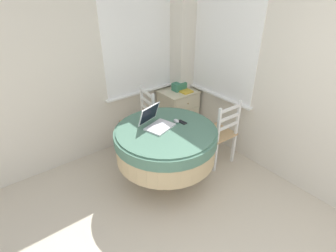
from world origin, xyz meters
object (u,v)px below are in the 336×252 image
at_px(round_dining_table, 166,141).
at_px(dining_chair_near_back_window, 140,122).
at_px(computer_mouse, 176,121).
at_px(cell_phone, 182,122).
at_px(book_on_cabinet, 185,91).
at_px(dining_chair_near_right_window, 219,134).
at_px(corner_cabinet, 178,111).
at_px(storage_box, 179,86).
at_px(laptop, 156,122).

xyz_separation_m(round_dining_table, dining_chair_near_back_window, (0.15, 0.81, -0.15)).
relative_size(computer_mouse, dining_chair_near_back_window, 0.09).
height_order(cell_phone, book_on_cabinet, cell_phone).
distance_m(cell_phone, dining_chair_near_back_window, 0.87).
xyz_separation_m(round_dining_table, dining_chair_near_right_window, (0.82, -0.11, -0.15)).
xyz_separation_m(round_dining_table, cell_phone, (0.25, 0.00, 0.17)).
xyz_separation_m(round_dining_table, corner_cabinet, (0.92, 0.88, -0.24)).
bearing_deg(storage_box, round_dining_table, -136.74).
bearing_deg(corner_cabinet, laptop, -142.09).
height_order(round_dining_table, laptop, laptop).
xyz_separation_m(laptop, book_on_cabinet, (1.03, 0.68, -0.08)).
relative_size(storage_box, book_on_cabinet, 0.90).
relative_size(laptop, corner_cabinet, 0.54).
bearing_deg(cell_phone, round_dining_table, -179.51).
relative_size(laptop, storage_box, 1.90).
bearing_deg(round_dining_table, laptop, 112.11).
bearing_deg(computer_mouse, corner_cabinet, 48.66).
height_order(laptop, corner_cabinet, laptop).
bearing_deg(computer_mouse, cell_phone, -36.83).
bearing_deg(cell_phone, laptop, 158.52).
bearing_deg(computer_mouse, dining_chair_near_right_window, -13.92).
relative_size(corner_cabinet, storage_box, 3.52).
distance_m(round_dining_table, computer_mouse, 0.27).
xyz_separation_m(dining_chair_near_right_window, storage_box, (0.13, 1.00, 0.33)).
height_order(cell_phone, storage_box, storage_box).
bearing_deg(cell_phone, computer_mouse, 143.17).
bearing_deg(computer_mouse, round_dining_table, -167.09).
bearing_deg(storage_box, computer_mouse, -131.72).
bearing_deg(book_on_cabinet, dining_chair_near_right_window, -100.24).
bearing_deg(round_dining_table, cell_phone, 0.49).
relative_size(round_dining_table, laptop, 3.04).
relative_size(computer_mouse, book_on_cabinet, 0.36).
relative_size(round_dining_table, book_on_cabinet, 5.22).
distance_m(computer_mouse, storage_box, 1.14).
bearing_deg(computer_mouse, book_on_cabinet, 43.67).
distance_m(dining_chair_near_back_window, book_on_cabinet, 0.88).
bearing_deg(dining_chair_near_right_window, laptop, 165.14).
height_order(corner_cabinet, book_on_cabinet, book_on_cabinet).
bearing_deg(corner_cabinet, book_on_cabinet, -56.37).
relative_size(dining_chair_near_right_window, book_on_cabinet, 4.07).
bearing_deg(laptop, dining_chair_near_right_window, -14.86).
height_order(laptop, cell_phone, laptop).
xyz_separation_m(corner_cabinet, storage_box, (0.03, 0.02, 0.42)).
height_order(computer_mouse, cell_phone, computer_mouse).
bearing_deg(dining_chair_near_right_window, cell_phone, 168.78).
bearing_deg(laptop, cell_phone, -21.48).
distance_m(storage_box, book_on_cabinet, 0.11).
bearing_deg(dining_chair_near_back_window, computer_mouse, -86.85).
bearing_deg(dining_chair_near_right_window, dining_chair_near_back_window, 125.94).
bearing_deg(book_on_cabinet, cell_phone, -132.66).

